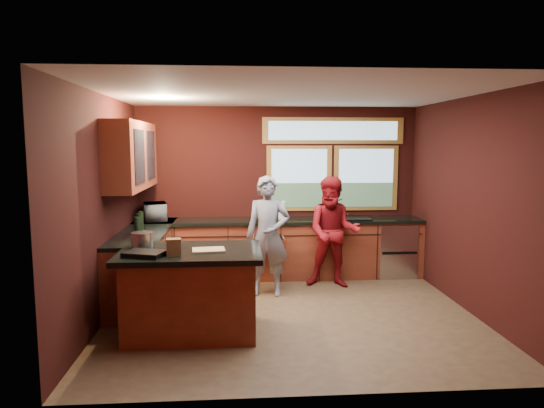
{
  "coord_description": "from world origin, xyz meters",
  "views": [
    {
      "loc": [
        -0.65,
        -5.81,
        2.11
      ],
      "look_at": [
        -0.21,
        0.4,
        1.33
      ],
      "focal_mm": 32.0,
      "sensor_mm": 36.0,
      "label": 1
    }
  ],
  "objects": [
    {
      "name": "stock_pot",
      "position": [
        -1.72,
        -0.38,
        1.03
      ],
      "size": [
        0.24,
        0.24,
        0.18
      ],
      "primitive_type": "cylinder",
      "color": "silver",
      "rests_on": "island"
    },
    {
      "name": "left_counter",
      "position": [
        -1.95,
        0.85,
        0.47
      ],
      "size": [
        0.64,
        2.3,
        0.93
      ],
      "color": "#5B2515",
      "rests_on": "floor"
    },
    {
      "name": "floor",
      "position": [
        0.0,
        0.0,
        0.0
      ],
      "size": [
        4.5,
        4.5,
        0.0
      ],
      "primitive_type": "plane",
      "color": "brown",
      "rests_on": "ground"
    },
    {
      "name": "paper_towel",
      "position": [
        0.05,
        1.7,
        1.07
      ],
      "size": [
        0.12,
        0.12,
        0.28
      ],
      "primitive_type": "cylinder",
      "color": "white",
      "rests_on": "back_counter"
    },
    {
      "name": "potted_plant",
      "position": [
        0.87,
        1.75,
        1.09
      ],
      "size": [
        0.29,
        0.25,
        0.32
      ],
      "primitive_type": "imported",
      "color": "#999999",
      "rests_on": "back_counter"
    },
    {
      "name": "back_counter",
      "position": [
        0.2,
        1.7,
        0.46
      ],
      "size": [
        4.5,
        0.64,
        0.93
      ],
      "color": "#5B2515",
      "rests_on": "floor"
    },
    {
      "name": "paper_bag",
      "position": [
        -1.32,
        -0.78,
        1.03
      ],
      "size": [
        0.17,
        0.14,
        0.18
      ],
      "primitive_type": "cube",
      "rotation": [
        0.0,
        0.0,
        0.15
      ],
      "color": "brown",
      "rests_on": "island"
    },
    {
      "name": "person_grey",
      "position": [
        -0.24,
        0.8,
        0.84
      ],
      "size": [
        0.65,
        0.47,
        1.67
      ],
      "primitive_type": "imported",
      "rotation": [
        0.0,
        0.0,
        -0.13
      ],
      "color": "slate",
      "rests_on": "floor"
    },
    {
      "name": "microwave",
      "position": [
        -1.92,
        1.7,
        1.07
      ],
      "size": [
        0.44,
        0.56,
        0.27
      ],
      "primitive_type": "imported",
      "rotation": [
        0.0,
        0.0,
        1.8
      ],
      "color": "#999999",
      "rests_on": "left_counter"
    },
    {
      "name": "room_shell",
      "position": [
        -0.6,
        0.32,
        1.8
      ],
      "size": [
        4.52,
        4.02,
        2.71
      ],
      "color": "black",
      "rests_on": "ground"
    },
    {
      "name": "island",
      "position": [
        -1.17,
        -0.53,
        0.48
      ],
      "size": [
        1.55,
        1.05,
        0.95
      ],
      "color": "#5B2515",
      "rests_on": "floor"
    },
    {
      "name": "person_red",
      "position": [
        0.75,
        1.12,
        0.82
      ],
      "size": [
        0.92,
        0.79,
        1.64
      ],
      "primitive_type": "imported",
      "rotation": [
        0.0,
        0.0,
        -0.23
      ],
      "color": "maroon",
      "rests_on": "floor"
    },
    {
      "name": "cutting_board",
      "position": [
        -0.97,
        -0.58,
        0.95
      ],
      "size": [
        0.38,
        0.29,
        0.02
      ],
      "primitive_type": "cube",
      "rotation": [
        0.0,
        0.0,
        0.11
      ],
      "color": "tan",
      "rests_on": "island"
    },
    {
      "name": "black_tray",
      "position": [
        -1.62,
        -0.78,
        0.97
      ],
      "size": [
        0.47,
        0.39,
        0.05
      ],
      "primitive_type": "cube",
      "rotation": [
        0.0,
        0.0,
        -0.31
      ],
      "color": "black",
      "rests_on": "island"
    }
  ]
}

